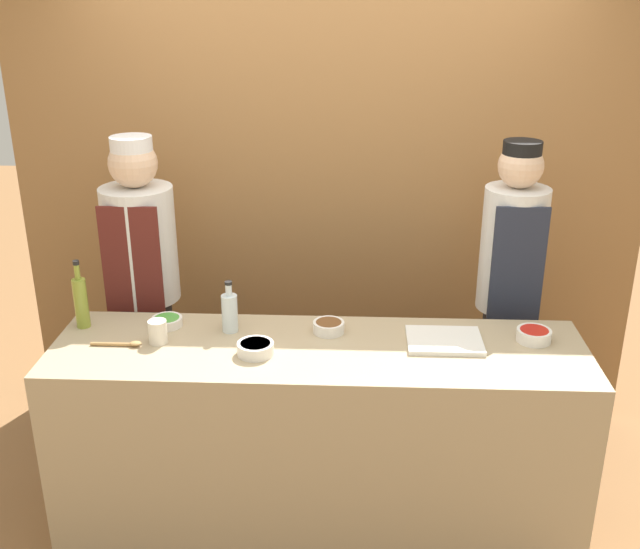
% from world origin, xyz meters
% --- Properties ---
extents(ground_plane, '(14.00, 14.00, 0.00)m').
position_xyz_m(ground_plane, '(0.00, 0.00, 0.00)').
color(ground_plane, olive).
extents(cabinet_wall, '(3.32, 0.18, 2.40)m').
position_xyz_m(cabinet_wall, '(0.00, 1.11, 1.20)').
color(cabinet_wall, olive).
rests_on(cabinet_wall, ground_plane).
extents(counter, '(2.26, 0.63, 0.95)m').
position_xyz_m(counter, '(0.00, 0.00, 0.47)').
color(counter, tan).
rests_on(counter, ground_plane).
extents(sauce_bowl_red, '(0.15, 0.15, 0.05)m').
position_xyz_m(sauce_bowl_red, '(0.91, 0.10, 0.98)').
color(sauce_bowl_red, white).
rests_on(sauce_bowl_red, counter).
extents(sauce_bowl_green, '(0.14, 0.14, 0.04)m').
position_xyz_m(sauce_bowl_green, '(-0.69, 0.18, 0.97)').
color(sauce_bowl_green, white).
rests_on(sauce_bowl_green, counter).
extents(sauce_bowl_brown, '(0.14, 0.14, 0.05)m').
position_xyz_m(sauce_bowl_brown, '(0.04, 0.15, 0.98)').
color(sauce_bowl_brown, white).
rests_on(sauce_bowl_brown, counter).
extents(sauce_bowl_white, '(0.15, 0.15, 0.05)m').
position_xyz_m(sauce_bowl_white, '(-0.26, -0.07, 0.98)').
color(sauce_bowl_white, white).
rests_on(sauce_bowl_white, counter).
extents(cutting_board, '(0.32, 0.25, 0.02)m').
position_xyz_m(cutting_board, '(0.53, 0.07, 0.96)').
color(cutting_board, white).
rests_on(cutting_board, counter).
extents(bottle_clear, '(0.07, 0.07, 0.23)m').
position_xyz_m(bottle_clear, '(-0.39, 0.14, 1.04)').
color(bottle_clear, silver).
rests_on(bottle_clear, counter).
extents(bottle_oil, '(0.06, 0.06, 0.31)m').
position_xyz_m(bottle_oil, '(-1.05, 0.15, 1.07)').
color(bottle_oil, olive).
rests_on(bottle_oil, counter).
extents(cup_cream, '(0.08, 0.08, 0.10)m').
position_xyz_m(cup_cream, '(-0.68, 0.01, 1.00)').
color(cup_cream, silver).
rests_on(cup_cream, counter).
extents(wooden_spoon, '(0.22, 0.04, 0.02)m').
position_xyz_m(wooden_spoon, '(-0.83, -0.03, 0.96)').
color(wooden_spoon, '#B2844C').
rests_on(wooden_spoon, counter).
extents(chef_left, '(0.35, 0.35, 1.72)m').
position_xyz_m(chef_left, '(-0.89, 0.57, 0.94)').
color(chef_left, '#28282D').
rests_on(chef_left, ground_plane).
extents(chef_right, '(0.30, 0.30, 1.71)m').
position_xyz_m(chef_right, '(0.89, 0.57, 0.95)').
color(chef_right, '#28282D').
rests_on(chef_right, ground_plane).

